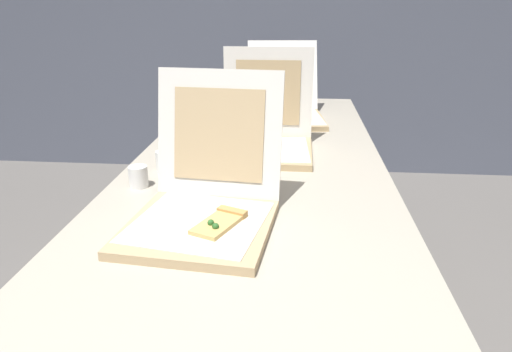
{
  "coord_description": "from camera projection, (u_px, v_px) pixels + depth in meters",
  "views": [
    {
      "loc": [
        0.13,
        -0.71,
        1.27
      ],
      "look_at": [
        0.02,
        0.49,
        0.81
      ],
      "focal_mm": 32.57,
      "sensor_mm": 36.0,
      "label": 1
    }
  ],
  "objects": [
    {
      "name": "cup_white_mid",
      "position": [
        165.0,
        161.0,
        1.5
      ],
      "size": [
        0.06,
        0.06,
        0.06
      ],
      "primitive_type": "cylinder",
      "color": "white",
      "rests_on": "table"
    },
    {
      "name": "table",
      "position": [
        255.0,
        186.0,
        1.5
      ],
      "size": [
        0.85,
        2.46,
        0.75
      ],
      "color": "#BCB29E",
      "rests_on": "ground"
    },
    {
      "name": "pizza_box_back",
      "position": [
        285.0,
        109.0,
        2.13
      ],
      "size": [
        0.38,
        0.5,
        0.33
      ],
      "rotation": [
        0.0,
        0.0,
        0.11
      ],
      "color": "tan",
      "rests_on": "table"
    },
    {
      "name": "pizza_box_middle",
      "position": [
        265.0,
        138.0,
        1.68
      ],
      "size": [
        0.34,
        0.35,
        0.36
      ],
      "rotation": [
        0.0,
        0.0,
        -0.01
      ],
      "color": "tan",
      "rests_on": "table"
    },
    {
      "name": "cup_white_near_center",
      "position": [
        138.0,
        177.0,
        1.36
      ],
      "size": [
        0.06,
        0.06,
        0.06
      ],
      "primitive_type": "cylinder",
      "color": "white",
      "rests_on": "table"
    },
    {
      "name": "pizza_box_front",
      "position": [
        204.0,
        205.0,
        1.13
      ],
      "size": [
        0.38,
        0.44,
        0.35
      ],
      "rotation": [
        0.0,
        0.0,
        -0.1
      ],
      "color": "tan",
      "rests_on": "table"
    }
  ]
}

